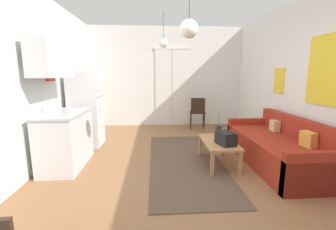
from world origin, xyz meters
name	(u,v)px	position (x,y,z in m)	size (l,w,h in m)	color
ground_plane	(179,177)	(0.00, 0.00, -0.05)	(4.96, 7.38, 0.10)	#8E603D
wall_back	(166,77)	(0.01, 3.44, 1.40)	(4.56, 0.13, 2.82)	white
wall_right	(329,80)	(2.23, 0.00, 1.41)	(0.12, 6.98, 2.82)	white
wall_left	(16,81)	(-2.23, 0.00, 1.41)	(0.12, 6.98, 2.82)	silver
area_rug	(185,161)	(0.17, 0.51, 0.01)	(1.21, 3.04, 0.01)	brown
couch	(279,149)	(1.72, 0.28, 0.27)	(0.90, 2.15, 0.79)	maroon
coffee_table	(219,144)	(0.71, 0.33, 0.35)	(0.51, 0.94, 0.41)	#B27F4C
bamboo_vase	(218,131)	(0.76, 0.59, 0.51)	(0.11, 0.11, 0.43)	#2D2D33
handbag	(226,138)	(0.76, 0.14, 0.51)	(0.30, 0.36, 0.32)	black
refrigerator	(86,109)	(-1.79, 1.58, 0.78)	(0.62, 0.64, 1.55)	white
kitchen_counter	(63,120)	(-1.84, 0.44, 0.77)	(0.59, 1.14, 2.02)	silver
accent_chair	(198,111)	(0.84, 2.87, 0.50)	(0.47, 0.45, 0.87)	black
pendant_lamp_near	(189,29)	(0.11, -0.11, 2.09)	(0.25, 0.25, 0.85)	black
pendant_lamp_far	(163,43)	(-0.15, 1.89, 2.17)	(0.21, 0.21, 0.76)	black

